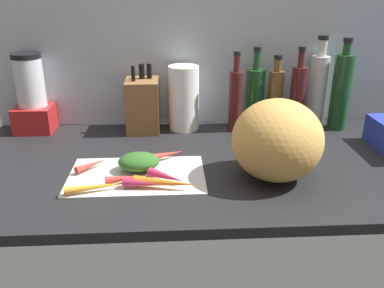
{
  "coord_description": "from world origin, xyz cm",
  "views": [
    {
      "loc": [
        -17.63,
        -120.0,
        54.55
      ],
      "look_at": [
        -11.34,
        -8.88,
        9.03
      ],
      "focal_mm": 37.92,
      "sensor_mm": 36.0,
      "label": 1
    }
  ],
  "objects_px": {
    "paper_towel_roll": "(184,98)",
    "bottle_5": "(341,91)",
    "carrot_7": "(166,183)",
    "bottle_0": "(235,99)",
    "cutting_board": "(137,175)",
    "bottle_4": "(317,88)",
    "carrot_2": "(92,165)",
    "carrot_4": "(142,183)",
    "carrot_6": "(146,165)",
    "carrot_1": "(126,178)",
    "carrot_5": "(97,187)",
    "bottle_3": "(297,97)",
    "knife_block": "(143,105)",
    "bottle_1": "(255,96)",
    "blender_appliance": "(32,98)",
    "carrot_3": "(164,155)",
    "bottle_2": "(275,98)",
    "winter_squash": "(277,140)",
    "carrot_0": "(166,177)"
  },
  "relations": [
    {
      "from": "carrot_4",
      "to": "carrot_1",
      "type": "bearing_deg",
      "value": 141.73
    },
    {
      "from": "carrot_2",
      "to": "paper_towel_roll",
      "type": "distance_m",
      "value": 0.48
    },
    {
      "from": "blender_appliance",
      "to": "paper_towel_roll",
      "type": "relative_size",
      "value": 1.2
    },
    {
      "from": "carrot_1",
      "to": "bottle_2",
      "type": "xyz_separation_m",
      "value": [
        0.54,
        0.46,
        0.1
      ]
    },
    {
      "from": "carrot_5",
      "to": "carrot_6",
      "type": "xyz_separation_m",
      "value": [
        0.13,
        0.13,
        -0.0
      ]
    },
    {
      "from": "carrot_1",
      "to": "bottle_5",
      "type": "bearing_deg",
      "value": 28.84
    },
    {
      "from": "carrot_2",
      "to": "bottle_0",
      "type": "relative_size",
      "value": 0.36
    },
    {
      "from": "carrot_2",
      "to": "paper_towel_roll",
      "type": "relative_size",
      "value": 0.45
    },
    {
      "from": "carrot_2",
      "to": "carrot_6",
      "type": "distance_m",
      "value": 0.17
    },
    {
      "from": "carrot_0",
      "to": "bottle_0",
      "type": "xyz_separation_m",
      "value": [
        0.26,
        0.43,
        0.1
      ]
    },
    {
      "from": "carrot_5",
      "to": "knife_block",
      "type": "bearing_deg",
      "value": 78.4
    },
    {
      "from": "bottle_2",
      "to": "carrot_3",
      "type": "bearing_deg",
      "value": -144.7
    },
    {
      "from": "blender_appliance",
      "to": "carrot_1",
      "type": "bearing_deg",
      "value": -50.63
    },
    {
      "from": "bottle_1",
      "to": "bottle_5",
      "type": "relative_size",
      "value": 0.89
    },
    {
      "from": "carrot_5",
      "to": "bottle_3",
      "type": "bearing_deg",
      "value": 34.64
    },
    {
      "from": "bottle_0",
      "to": "bottle_5",
      "type": "relative_size",
      "value": 0.87
    },
    {
      "from": "carrot_5",
      "to": "bottle_1",
      "type": "bearing_deg",
      "value": 44.28
    },
    {
      "from": "carrot_7",
      "to": "blender_appliance",
      "type": "distance_m",
      "value": 0.73
    },
    {
      "from": "bottle_2",
      "to": "bottle_5",
      "type": "relative_size",
      "value": 0.82
    },
    {
      "from": "bottle_0",
      "to": "bottle_4",
      "type": "relative_size",
      "value": 0.87
    },
    {
      "from": "cutting_board",
      "to": "knife_block",
      "type": "height_order",
      "value": "knife_block"
    },
    {
      "from": "bottle_4",
      "to": "bottle_3",
      "type": "bearing_deg",
      "value": -149.02
    },
    {
      "from": "bottle_1",
      "to": "bottle_2",
      "type": "xyz_separation_m",
      "value": [
        0.08,
        -0.02,
        -0.0
      ]
    },
    {
      "from": "carrot_1",
      "to": "carrot_5",
      "type": "height_order",
      "value": "same"
    },
    {
      "from": "blender_appliance",
      "to": "bottle_3",
      "type": "bearing_deg",
      "value": -2.44
    },
    {
      "from": "carrot_5",
      "to": "bottle_0",
      "type": "height_order",
      "value": "bottle_0"
    },
    {
      "from": "paper_towel_roll",
      "to": "bottle_1",
      "type": "distance_m",
      "value": 0.28
    },
    {
      "from": "carrot_7",
      "to": "blender_appliance",
      "type": "xyz_separation_m",
      "value": [
        -0.5,
        0.51,
        0.1
      ]
    },
    {
      "from": "knife_block",
      "to": "blender_appliance",
      "type": "distance_m",
      "value": 0.42
    },
    {
      "from": "carrot_7",
      "to": "bottle_4",
      "type": "relative_size",
      "value": 0.51
    },
    {
      "from": "carrot_1",
      "to": "carrot_4",
      "type": "height_order",
      "value": "carrot_4"
    },
    {
      "from": "bottle_2",
      "to": "blender_appliance",
      "type": "bearing_deg",
      "value": 179.08
    },
    {
      "from": "cutting_board",
      "to": "bottle_4",
      "type": "height_order",
      "value": "bottle_4"
    },
    {
      "from": "bottle_1",
      "to": "bottle_4",
      "type": "bearing_deg",
      "value": 2.82
    },
    {
      "from": "carrot_2",
      "to": "bottle_5",
      "type": "xyz_separation_m",
      "value": [
        0.89,
        0.33,
        0.13
      ]
    },
    {
      "from": "carrot_4",
      "to": "carrot_6",
      "type": "bearing_deg",
      "value": 87.62
    },
    {
      "from": "cutting_board",
      "to": "bottle_3",
      "type": "relative_size",
      "value": 1.27
    },
    {
      "from": "carrot_6",
      "to": "bottle_3",
      "type": "bearing_deg",
      "value": 31.52
    },
    {
      "from": "carrot_7",
      "to": "bottle_0",
      "type": "height_order",
      "value": "bottle_0"
    },
    {
      "from": "bottle_3",
      "to": "carrot_3",
      "type": "bearing_deg",
      "value": -151.46
    },
    {
      "from": "carrot_5",
      "to": "carrot_6",
      "type": "distance_m",
      "value": 0.18
    },
    {
      "from": "winter_squash",
      "to": "bottle_0",
      "type": "xyz_separation_m",
      "value": [
        -0.06,
        0.41,
        0.01
      ]
    },
    {
      "from": "carrot_7",
      "to": "winter_squash",
      "type": "height_order",
      "value": "winter_squash"
    },
    {
      "from": "winter_squash",
      "to": "carrot_5",
      "type": "bearing_deg",
      "value": -172.68
    },
    {
      "from": "paper_towel_roll",
      "to": "carrot_0",
      "type": "bearing_deg",
      "value": -98.45
    },
    {
      "from": "carrot_1",
      "to": "bottle_4",
      "type": "distance_m",
      "value": 0.87
    },
    {
      "from": "cutting_board",
      "to": "bottle_4",
      "type": "bearing_deg",
      "value": 32.46
    },
    {
      "from": "blender_appliance",
      "to": "bottle_1",
      "type": "bearing_deg",
      "value": 0.14
    },
    {
      "from": "paper_towel_roll",
      "to": "bottle_5",
      "type": "distance_m",
      "value": 0.6
    },
    {
      "from": "carrot_2",
      "to": "bottle_4",
      "type": "distance_m",
      "value": 0.92
    }
  ]
}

